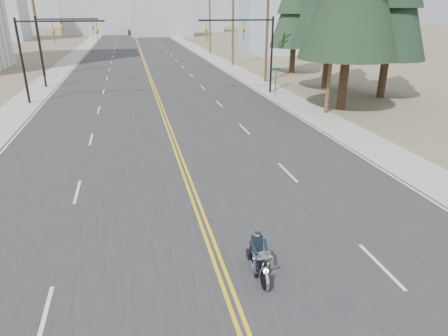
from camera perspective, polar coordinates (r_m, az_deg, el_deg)
name	(u,v)px	position (r m, az deg, el deg)	size (l,w,h in m)	color
road	(142,55)	(75.63, -11.66, 15.53)	(20.00, 200.00, 0.01)	#303033
sidewalk_left	(74,57)	(76.16, -20.61, 14.68)	(3.00, 200.00, 0.01)	#A5A5A0
sidewalk_right	(205,54)	(76.83, -2.74, 16.02)	(3.00, 200.00, 0.01)	#A5A5A0
traffic_mast_left	(45,44)	(37.91, -24.17, 15.90)	(7.10, 0.26, 7.00)	black
traffic_mast_right	(252,40)	(38.96, 3.96, 17.75)	(7.10, 0.26, 7.00)	black
traffic_mast_far	(56,38)	(45.84, -22.86, 16.71)	(6.10, 0.26, 7.00)	black
street_sign	(276,77)	(38.00, 7.43, 12.77)	(0.90, 0.06, 2.62)	black
utility_pole_b	(333,33)	(31.87, 15.35, 18.09)	(2.20, 0.30, 11.50)	brown
utility_pole_c	(267,28)	(45.70, 6.18, 19.26)	(2.20, 0.30, 11.00)	brown
utility_pole_d	(233,22)	(60.07, 1.29, 20.17)	(2.20, 0.30, 11.50)	brown
utility_pole_e	(210,21)	(76.67, -2.03, 20.31)	(2.20, 0.30, 11.00)	brown
utility_pole_left	(37,29)	(54.23, -25.13, 17.56)	(2.20, 0.30, 10.50)	brown
haze_bldg_b	(160,12)	(130.62, -9.12, 21.21)	(18.00, 14.00, 14.00)	#ADB2B7
haze_bldg_c	(278,4)	(122.72, 7.71, 22.20)	(16.00, 12.00, 18.00)	#B7BCC6
haze_bldg_e	(201,14)	(157.59, -3.26, 21.11)	(14.00, 14.00, 12.00)	#B7BCC6
motorcyclist	(259,256)	(12.33, 5.03, -12.36)	(0.78, 1.81, 1.41)	black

